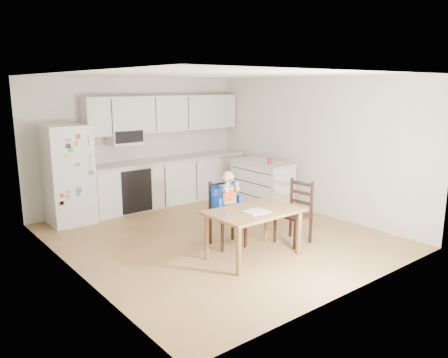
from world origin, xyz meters
TOP-DOWN VIEW (x-y plane):
  - room at (0.00, 0.48)m, footprint 4.52×5.01m
  - refrigerator at (-1.55, 2.15)m, footprint 0.72×0.70m
  - kitchen_run at (0.50, 2.24)m, footprint 3.37×0.62m
  - kitchen_island at (1.70, 0.75)m, footprint 0.65×1.25m
  - red_cup at (1.62, 0.47)m, footprint 0.08×0.08m
  - dining_table at (-0.13, -1.01)m, footprint 1.27×0.82m
  - napkin at (-0.17, -1.10)m, footprint 0.32×0.27m
  - toddler_spoon at (-0.54, -0.92)m, footprint 0.12×0.06m
  - chair_booster at (-0.12, -0.39)m, footprint 0.49×0.49m
  - chair_side at (0.82, -0.95)m, footprint 0.45×0.45m

SIDE VIEW (x-z plane):
  - kitchen_island at x=1.70m, z-range 0.00..0.93m
  - chair_side at x=0.82m, z-range 0.06..1.01m
  - dining_table at x=-0.13m, z-range 0.25..0.93m
  - chair_booster at x=-0.12m, z-range 0.12..1.25m
  - napkin at x=-0.17m, z-range 0.68..0.69m
  - toddler_spoon at x=-0.54m, z-range 0.68..0.70m
  - refrigerator at x=-1.55m, z-range 0.00..1.70m
  - kitchen_run at x=0.50m, z-range -0.20..1.95m
  - red_cup at x=1.62m, z-range 0.92..1.02m
  - room at x=0.00m, z-range -0.01..2.51m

